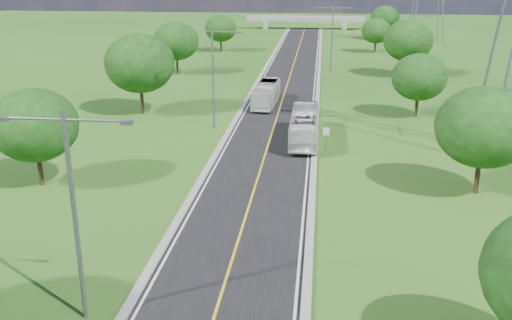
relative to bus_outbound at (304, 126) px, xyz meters
The scene contains 20 objects.
ground 18.96m from the bus_outbound, 99.75° to the left, with size 260.00×260.00×0.00m, color #1F5116.
road 24.88m from the bus_outbound, 97.40° to the left, with size 8.00×150.00×0.06m, color black.
curb_left 25.77m from the bus_outbound, 106.83° to the left, with size 0.50×150.00×0.22m, color gray.
curb_right 24.69m from the bus_outbound, 87.56° to the left, with size 0.50×150.00×0.22m, color gray.
speed_limit_sign 3.94m from the bus_outbound, 59.45° to the right, with size 0.55×0.09×2.40m.
overpass 98.68m from the bus_outbound, 91.86° to the left, with size 30.00×3.00×3.20m.
streetlight_near_left 31.10m from the bus_outbound, 107.39° to the right, with size 5.90×0.25×10.00m.
streetlight_mid_left 10.84m from the bus_outbound, 158.48° to the left, with size 5.90×0.25×10.00m.
streetlight_far_right 37.00m from the bus_outbound, 85.63° to the left, with size 5.90×0.25×10.00m.
tree_lb 23.61m from the bus_outbound, 145.14° to the right, with size 6.30×6.30×7.33m.
tree_lc 20.55m from the bus_outbound, 154.64° to the left, with size 7.56×7.56×8.79m.
tree_ld 38.53m from the bus_outbound, 121.76° to the left, with size 6.72×6.72×7.82m.
tree_le 59.40m from the bus_outbound, 107.36° to the left, with size 5.88×5.88×6.84m.
tree_rb 17.46m from the bus_outbound, 41.62° to the right, with size 6.72×6.72×7.82m.
tree_rc 16.13m from the bus_outbound, 42.01° to the left, with size 5.88×5.88×6.84m.
tree_rd 37.46m from the bus_outbound, 68.27° to the left, with size 7.14×7.14×8.30m.
tree_re 59.76m from the bus_outbound, 79.09° to the left, with size 5.46×5.46×6.35m.
tree_rf 80.07m from the bus_outbound, 79.34° to the left, with size 6.30×6.30×7.33m.
bus_outbound is the anchor object (origin of this frame).
bus_inbound 14.82m from the bus_outbound, 109.37° to the left, with size 2.21×9.46×2.64m, color silver.
Camera 1 is at (4.55, -9.86, 15.69)m, focal length 40.00 mm.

